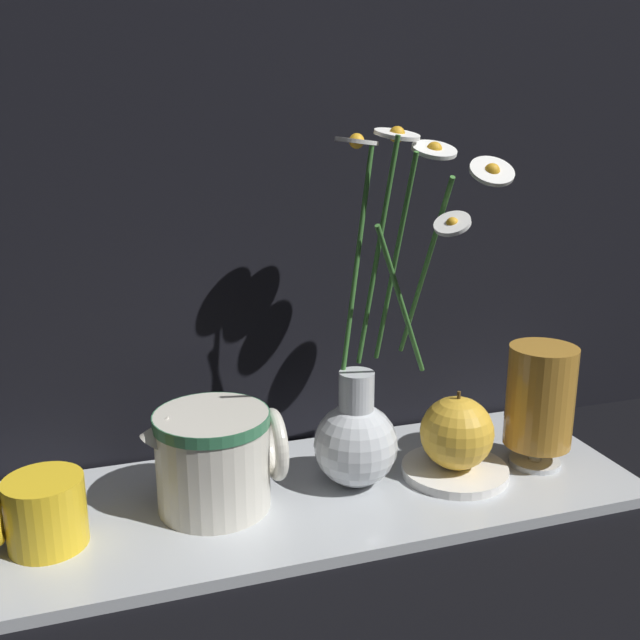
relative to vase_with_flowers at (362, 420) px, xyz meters
name	(u,v)px	position (x,y,z in m)	size (l,w,h in m)	color
ground_plane	(305,501)	(-0.06, 0.00, -0.09)	(6.00, 6.00, 0.00)	black
shelf	(305,496)	(-0.06, 0.00, -0.08)	(0.72, 0.25, 0.01)	#B2B7BC
vase_with_flowers	(362,420)	(0.00, 0.00, 0.00)	(0.20, 0.16, 0.38)	silver
yellow_mug	(43,512)	(-0.32, -0.02, -0.04)	(0.08, 0.07, 0.07)	yellow
ceramic_pitcher	(215,455)	(-0.16, 0.00, -0.02)	(0.14, 0.12, 0.11)	beige
tea_glass	(540,398)	(0.21, -0.02, 0.01)	(0.08, 0.08, 0.14)	silver
saucer_plate	(455,470)	(0.11, -0.01, -0.07)	(0.12, 0.12, 0.01)	white
orange_fruit	(457,433)	(0.11, -0.01, -0.02)	(0.08, 0.08, 0.09)	gold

